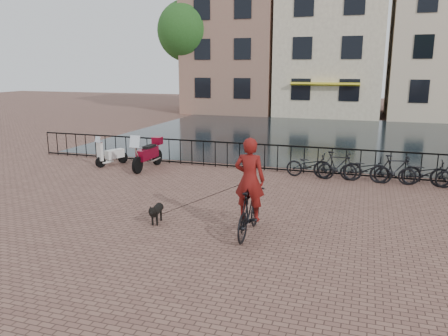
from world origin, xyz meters
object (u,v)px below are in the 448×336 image
(cyclist, at_px, (249,193))
(dog, at_px, (157,213))
(motorcycle, at_px, (147,150))
(scooter, at_px, (111,150))

(cyclist, bearing_deg, dog, -1.38)
(dog, bearing_deg, motorcycle, 109.39)
(dog, distance_m, motorcycle, 6.15)
(dog, distance_m, scooter, 7.24)
(cyclist, relative_size, motorcycle, 1.32)
(cyclist, bearing_deg, motorcycle, -44.45)
(dog, relative_size, motorcycle, 0.40)
(cyclist, relative_size, dog, 3.27)
(cyclist, xyz_separation_m, scooter, (-7.19, 5.52, -0.40))
(cyclist, bearing_deg, scooter, -37.60)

